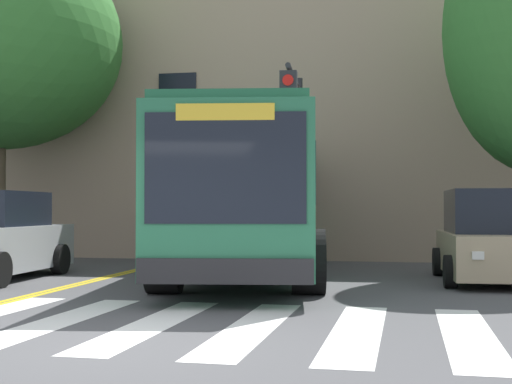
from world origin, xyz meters
name	(u,v)px	position (x,y,z in m)	size (l,w,h in m)	color
ground_plane	(106,344)	(0.00, 0.00, 0.00)	(120.00, 120.00, 0.00)	#4C4C4F
crosswalk	(106,322)	(-0.56, 1.34, 0.00)	(9.50, 4.31, 0.01)	white
lane_line_yellow_inner	(206,253)	(-2.94, 15.34, 0.00)	(0.12, 36.00, 0.01)	gold
lane_line_yellow_outer	(211,253)	(-2.78, 15.34, 0.00)	(0.12, 36.00, 0.01)	gold
city_bus	(248,195)	(-0.02, 7.78, 1.73)	(3.98, 10.90, 3.18)	#28704C
car_tan_far_lane	(492,240)	(4.93, 7.39, 0.83)	(2.12, 4.00, 1.81)	tan
car_black_behind_bus	(307,226)	(0.18, 17.11, 0.82)	(2.27, 3.80, 1.81)	black
traffic_light_overhead	(295,132)	(0.90, 8.46, 3.14)	(0.43, 3.31, 4.60)	#28282D
building_facade	(208,121)	(-2.99, 15.80, 4.36)	(28.73, 7.09, 8.70)	tan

